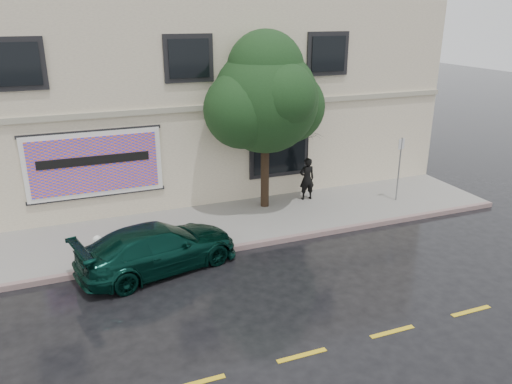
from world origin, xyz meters
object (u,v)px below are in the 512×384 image
object	(u,v)px
street_tree	(265,100)
car	(158,248)
pedestrian	(307,179)
fire_hydrant	(99,250)

from	to	relation	value
street_tree	car	bearing A→B (deg)	-145.63
car	street_tree	size ratio (longest dim) A/B	0.80
car	pedestrian	world-z (taller)	pedestrian
fire_hydrant	car	bearing A→B (deg)	-42.96
pedestrian	fire_hydrant	distance (m)	7.85
pedestrian	fire_hydrant	xyz separation A→B (m)	(-7.46, -2.41, -0.37)
pedestrian	street_tree	world-z (taller)	street_tree
car	fire_hydrant	world-z (taller)	car
car	fire_hydrant	bearing A→B (deg)	54.01
car	fire_hydrant	xyz separation A→B (m)	(-1.50, 0.60, -0.08)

